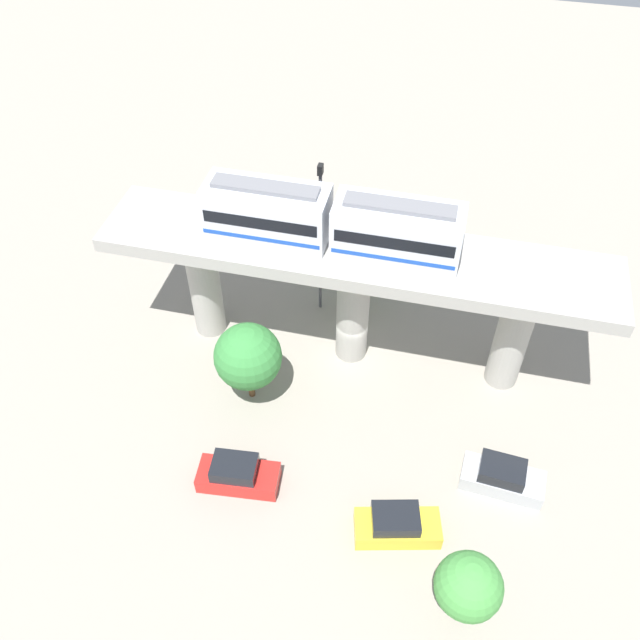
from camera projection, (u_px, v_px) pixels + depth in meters
ground_plane at (351, 351)px, 42.18m from camera, size 120.00×120.00×0.00m
viaduct at (354, 277)px, 37.73m from camera, size 5.20×28.00×8.28m
train at (331, 222)px, 35.34m from camera, size 2.64×13.55×3.24m
parked_car_yellow at (397, 526)px, 33.29m from camera, size 2.75×4.51×1.76m
parked_car_red at (237, 475)px, 35.27m from camera, size 2.21×4.36×1.76m
parked_car_silver at (502, 478)px, 35.15m from camera, size 2.12×4.33×1.76m
tree_near_viaduct at (358, 259)px, 43.03m from camera, size 3.11×3.11×5.00m
tree_mid_lot at (248, 357)px, 37.41m from camera, size 3.79×3.79×5.28m
tree_far_corner at (468, 587)px, 28.77m from camera, size 2.96×2.96×4.65m
signal_post at (320, 235)px, 40.63m from camera, size 0.44×0.28×10.88m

